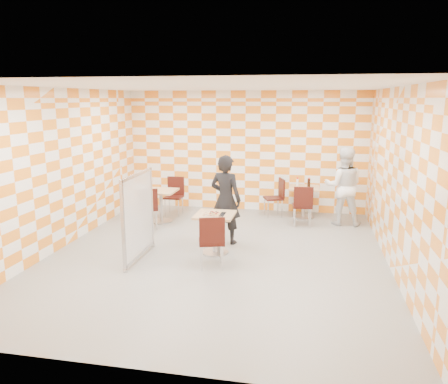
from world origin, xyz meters
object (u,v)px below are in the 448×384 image
man_white (343,186)px  sport_bottle (297,182)px  partition (138,216)px  chair_second_front (303,203)px  second_table (304,197)px  chair_empty_near (148,205)px  chair_second_side (277,194)px  empty_table (161,200)px  chair_main_front (212,238)px  man_dark (226,199)px  chair_empty_far (175,193)px  soda_bottle (309,183)px  main_table (215,227)px

man_white → sport_bottle: size_ratio=8.78×
partition → sport_bottle: partition is taller
chair_second_front → second_table: bearing=89.4°
chair_empty_near → chair_second_side: bearing=31.7°
chair_second_front → chair_empty_near: 3.40m
empty_table → second_table: bearing=17.5°
chair_main_front → man_dark: (-0.04, 1.42, 0.33)m
man_dark → partition: bearing=57.6°
empty_table → chair_empty_far: size_ratio=0.81×
second_table → empty_table: bearing=-162.5°
chair_empty_far → partition: bearing=-84.4°
chair_main_front → man_dark: bearing=91.6°
sport_bottle → chair_empty_far: bearing=-171.6°
chair_empty_near → soda_bottle: (3.40, 1.65, 0.31)m
main_table → chair_empty_near: 2.10m
chair_second_front → soda_bottle: size_ratio=4.02×
empty_table → partition: 2.39m
sport_bottle → man_white: bearing=-27.5°
chair_main_front → chair_empty_near: (-1.85, 1.95, 0.00)m
chair_empty_near → man_dark: bearing=-16.2°
chair_main_front → man_dark: size_ratio=0.53×
chair_main_front → chair_second_front: 3.16m
sport_bottle → main_table: bearing=-115.1°
second_table → man_white: 1.02m
partition → sport_bottle: (2.65, 3.50, 0.05)m
empty_table → chair_empty_near: size_ratio=0.81×
chair_second_front → partition: partition is taller
chair_main_front → man_white: 3.97m
second_table → soda_bottle: 0.36m
empty_table → partition: partition is taller
partition → man_dark: 1.78m
main_table → chair_second_front: (1.55, 2.04, 0.04)m
second_table → man_white: size_ratio=0.43×
man_dark → man_white: bearing=-126.6°
main_table → chair_empty_far: 2.97m
chair_main_front → man_white: bearing=54.2°
chair_second_side → sport_bottle: sport_bottle is taller
chair_main_front → sport_bottle: size_ratio=4.62×
second_table → chair_second_front: 0.78m
chair_empty_near → partition: (0.48, -1.70, 0.25)m
man_dark → sport_bottle: 2.67m
main_table → chair_empty_far: size_ratio=0.81×
chair_main_front → sport_bottle: (1.28, 3.75, 0.29)m
empty_table → chair_empty_far: 0.73m
empty_table → man_dark: size_ratio=0.43×
chair_second_front → main_table: bearing=-127.2°
empty_table → sport_bottle: size_ratio=3.75×
chair_second_side → chair_empty_far: (-2.48, -0.29, 0.00)m
empty_table → sport_bottle: sport_bottle is taller
second_table → man_dark: size_ratio=0.43×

